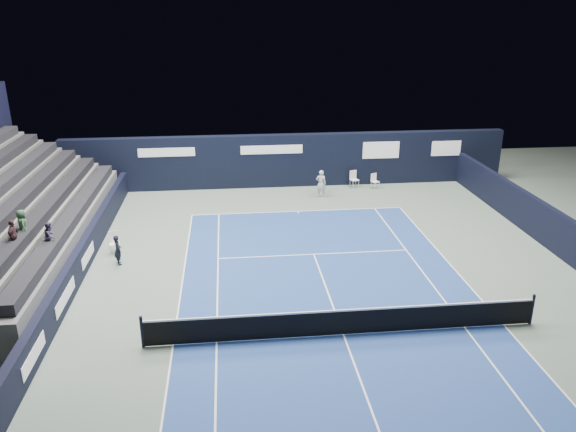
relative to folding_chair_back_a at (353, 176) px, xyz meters
name	(u,v)px	position (x,y,z in m)	size (l,w,h in m)	color
ground	(332,305)	(-3.81, -13.79, -0.67)	(48.00, 48.00, 0.00)	#57685D
court_surface	(343,335)	(-3.81, -15.79, -0.66)	(10.97, 23.77, 0.01)	navy
enclosure_wall_right	(551,229)	(6.69, -9.79, 0.23)	(0.30, 22.00, 1.80)	black
folding_chair_back_a	(353,176)	(0.00, 0.00, 0.00)	(0.54, 0.57, 1.00)	silver
folding_chair_back_b	(375,180)	(1.19, -0.37, -0.16)	(0.51, 0.50, 0.88)	white
line_judge_chair	(114,241)	(-12.38, -8.24, -0.11)	(0.50, 0.48, 0.97)	white
line_judge	(118,250)	(-12.01, -9.47, -0.02)	(0.47, 0.31, 1.29)	black
court_markings	(343,335)	(-3.81, -15.79, -0.66)	(11.03, 23.83, 0.00)	white
tennis_net	(344,321)	(-3.81, -15.79, -0.16)	(12.90, 0.10, 1.10)	black
back_sponsor_wall	(288,160)	(-3.81, 0.71, 0.89)	(26.00, 0.63, 3.10)	black
side_barrier_left	(84,256)	(-13.31, -9.82, -0.07)	(0.33, 22.00, 1.20)	black
tennis_player	(321,183)	(-2.21, -1.59, 0.10)	(0.63, 0.86, 1.54)	silver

